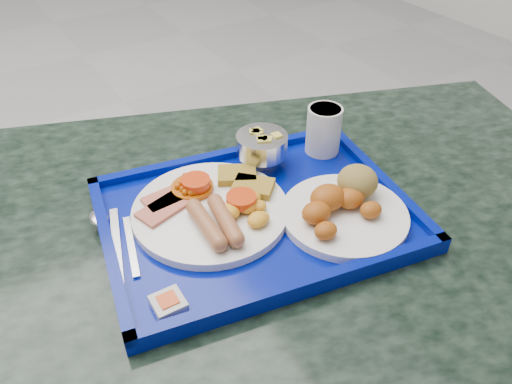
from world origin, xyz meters
TOP-DOWN VIEW (x-y plane):
  - floor at (0.00, 0.00)m, footprint 6.00×6.00m
  - table at (0.39, -1.10)m, footprint 1.27×1.06m
  - tray at (0.34, -1.09)m, footprint 0.51×0.41m
  - main_plate at (0.29, -1.06)m, footprint 0.23×0.23m
  - bread_plate at (0.45, -1.17)m, footprint 0.19×0.19m
  - fruit_bowl at (0.42, -0.99)m, footprint 0.09×0.09m
  - juice_cup at (0.53, -1.01)m, footprint 0.06×0.06m
  - spoon at (0.14, -1.00)m, footprint 0.06×0.16m
  - knife at (0.14, -1.05)m, footprint 0.06×0.16m
  - jam_packet at (0.16, -1.19)m, footprint 0.04×0.04m

SIDE VIEW (x-z plane):
  - floor at x=0.00m, z-range 0.00..0.00m
  - table at x=0.39m, z-range 0.17..0.85m
  - tray at x=0.34m, z-range 0.68..0.70m
  - knife at x=0.14m, z-range 0.70..0.70m
  - spoon at x=0.14m, z-range 0.69..0.70m
  - jam_packet at x=0.16m, z-range 0.69..0.71m
  - main_plate at x=0.29m, z-range 0.69..0.73m
  - bread_plate at x=0.45m, z-range 0.68..0.75m
  - fruit_bowl at x=0.42m, z-range 0.70..0.76m
  - juice_cup at x=0.53m, z-range 0.70..0.78m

